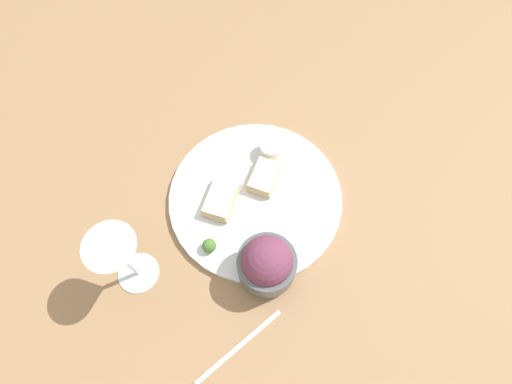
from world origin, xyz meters
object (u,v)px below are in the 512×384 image
object	(u,v)px
cheese_toast_far	(265,177)
cheese_toast_near	(222,199)
fork	(240,347)
sauce_ramekin	(272,148)
salad_bowl	(267,263)
wine_glass	(119,255)

from	to	relation	value
cheese_toast_far	cheese_toast_near	bearing A→B (deg)	119.14
fork	sauce_ramekin	bearing A→B (deg)	-9.35
salad_bowl	fork	distance (m)	0.15
cheese_toast_far	fork	distance (m)	0.33
cheese_toast_near	fork	world-z (taller)	cheese_toast_near
sauce_ramekin	fork	distance (m)	0.39
sauce_ramekin	cheese_toast_near	xyz separation A→B (m)	(-0.11, 0.10, -0.00)
cheese_toast_far	salad_bowl	bearing A→B (deg)	-179.57
cheese_toast_far	wine_glass	xyz separation A→B (m)	(-0.19, 0.24, 0.10)
cheese_toast_near	fork	size ratio (longest dim) A/B	0.65
cheese_toast_far	wine_glass	world-z (taller)	wine_glass
wine_glass	cheese_toast_near	bearing A→B (deg)	-47.17
wine_glass	fork	distance (m)	0.26
sauce_ramekin	cheese_toast_near	size ratio (longest dim) A/B	0.49
cheese_toast_near	fork	distance (m)	0.28
cheese_toast_near	cheese_toast_far	world-z (taller)	same
cheese_toast_far	fork	bearing A→B (deg)	171.48
salad_bowl	cheese_toast_near	size ratio (longest dim) A/B	1.08
salad_bowl	cheese_toast_near	xyz separation A→B (m)	(0.14, 0.09, -0.03)
cheese_toast_near	cheese_toast_far	bearing A→B (deg)	-60.86
salad_bowl	fork	xyz separation A→B (m)	(-0.13, 0.05, -0.06)
sauce_ramekin	cheese_toast_near	world-z (taller)	sauce_ramekin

